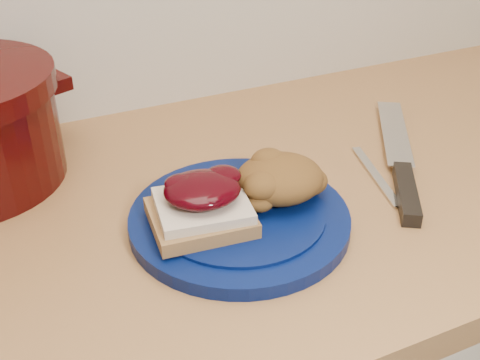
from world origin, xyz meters
name	(u,v)px	position (x,y,z in m)	size (l,w,h in m)	color
plate	(239,220)	(-0.02, 1.44, 0.91)	(0.26, 0.26, 0.02)	#051246
sandwich	(202,204)	(-0.06, 1.43, 0.95)	(0.12, 0.11, 0.06)	olive
stuffing_mound	(280,179)	(0.04, 1.44, 0.95)	(0.11, 0.09, 0.05)	brown
chef_knife	(403,174)	(0.22, 1.44, 0.91)	(0.20, 0.30, 0.02)	black
butter_knife	(376,175)	(0.20, 1.46, 0.90)	(0.15, 0.01, 0.00)	silver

